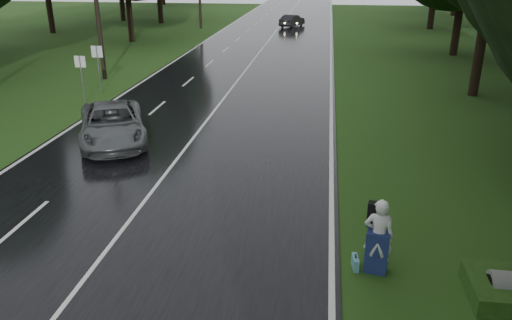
{
  "coord_description": "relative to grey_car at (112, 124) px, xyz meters",
  "views": [
    {
      "loc": [
        5.39,
        -9.71,
        7.05
      ],
      "look_at": [
        3.34,
        4.99,
        1.1
      ],
      "focal_mm": 35.06,
      "sensor_mm": 36.0,
      "label": 1
    }
  ],
  "objects": [
    {
      "name": "tree_right_d",
      "position": [
        16.82,
        10.19,
        -0.8
      ],
      "size": [
        9.85,
        9.85,
        15.39
      ],
      "primitive_type": null,
      "color": "black",
      "rests_on": "ground"
    },
    {
      "name": "road",
      "position": [
        3.16,
        11.13,
        -0.78
      ],
      "size": [
        12.0,
        140.0,
        0.04
      ],
      "primitive_type": "cube",
      "color": "black",
      "rests_on": "ground"
    },
    {
      "name": "far_car",
      "position": [
        4.58,
        39.55,
        -0.1
      ],
      "size": [
        2.76,
        4.26,
        1.32
      ],
      "primitive_type": "imported",
      "rotation": [
        0.0,
        0.0,
        2.77
      ],
      "color": "black",
      "rests_on": "road"
    },
    {
      "name": "hitchhiker",
      "position": [
        10.01,
        -7.96,
        0.1
      ],
      "size": [
        0.78,
        0.73,
        1.93
      ],
      "color": "silver",
      "rests_on": "ground"
    },
    {
      "name": "tree_left_e",
      "position": [
        -9.41,
        26.64,
        -0.8
      ],
      "size": [
        9.29,
        9.29,
        14.51
      ],
      "primitive_type": null,
      "color": "black",
      "rests_on": "ground"
    },
    {
      "name": "road_sign_b",
      "position": [
        -4.04,
        7.84,
        -0.8
      ],
      "size": [
        0.64,
        0.1,
        2.65
      ],
      "primitive_type": null,
      "color": "white",
      "rests_on": "ground"
    },
    {
      "name": "ground",
      "position": [
        3.16,
        -8.87,
        -0.8
      ],
      "size": [
        160.0,
        160.0,
        0.0
      ],
      "primitive_type": "plane",
      "color": "#224414",
      "rests_on": "ground"
    },
    {
      "name": "tree_right_e",
      "position": [
        18.63,
        23.39,
        -0.8
      ],
      "size": [
        8.83,
        8.83,
        13.8
      ],
      "primitive_type": null,
      "color": "black",
      "rests_on": "ground"
    },
    {
      "name": "grey_car",
      "position": [
        0.0,
        0.0,
        0.0
      ],
      "size": [
        4.54,
        6.02,
        1.52
      ],
      "primitive_type": "imported",
      "rotation": [
        0.0,
        0.0,
        0.42
      ],
      "color": "#505355",
      "rests_on": "road"
    },
    {
      "name": "lane_center",
      "position": [
        3.16,
        11.13,
        -0.75
      ],
      "size": [
        0.12,
        140.0,
        0.01
      ],
      "primitive_type": "cube",
      "color": "silver",
      "rests_on": "road"
    },
    {
      "name": "utility_pole_mid",
      "position": [
        -5.34,
        11.28,
        -0.8
      ],
      "size": [
        1.8,
        0.28,
        9.36
      ],
      "primitive_type": null,
      "color": "black",
      "rests_on": "ground"
    },
    {
      "name": "suitcase",
      "position": [
        9.53,
        -7.92,
        -0.64
      ],
      "size": [
        0.18,
        0.45,
        0.32
      ],
      "primitive_type": "cube",
      "rotation": [
        0.0,
        0.0,
        0.11
      ],
      "color": "#569BA8",
      "rests_on": "ground"
    },
    {
      "name": "tree_right_f",
      "position": [
        19.74,
        39.95,
        -0.8
      ],
      "size": [
        8.98,
        8.98,
        14.03
      ],
      "primitive_type": null,
      "color": "black",
      "rests_on": "ground"
    },
    {
      "name": "utility_pole_far",
      "position": [
        -5.34,
        36.87,
        -0.8
      ],
      "size": [
        1.8,
        0.28,
        9.66
      ],
      "primitive_type": null,
      "color": "black",
      "rests_on": "ground"
    },
    {
      "name": "road_sign_a",
      "position": [
        -4.04,
        5.77,
        -0.8
      ],
      "size": [
        0.59,
        0.1,
        2.46
      ],
      "primitive_type": null,
      "color": "white",
      "rests_on": "ground"
    },
    {
      "name": "tree_left_f",
      "position": [
        -11.28,
        41.08,
        -0.8
      ],
      "size": [
        10.27,
        10.27,
        16.05
      ],
      "primitive_type": null,
      "color": "black",
      "rests_on": "ground"
    }
  ]
}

